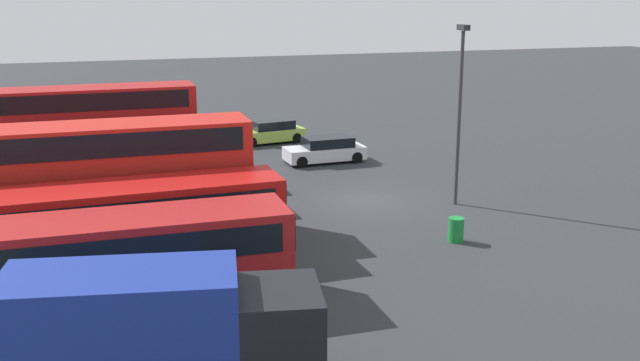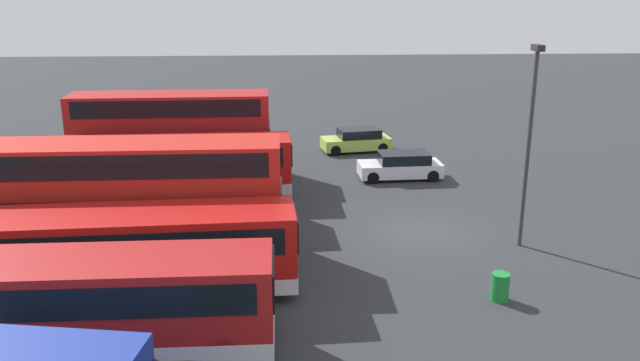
{
  "view_description": "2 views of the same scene",
  "coord_description": "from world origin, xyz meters",
  "px_view_note": "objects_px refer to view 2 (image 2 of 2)",
  "views": [
    {
      "loc": [
        -31.29,
        11.71,
        9.73
      ],
      "look_at": [
        -2.5,
        3.02,
        1.82
      ],
      "focal_mm": 42.4,
      "sensor_mm": 36.0,
      "label": 1
    },
    {
      "loc": [
        -25.76,
        5.7,
        10.21
      ],
      "look_at": [
        2.65,
        4.2,
        1.55
      ],
      "focal_mm": 36.82,
      "sensor_mm": 36.0,
      "label": 2
    }
  ],
  "objects_px": {
    "car_hatchback_silver": "(357,140)",
    "waste_bin_yellow": "(500,287)",
    "bus_single_deck_fifth": "(176,165)",
    "lamp_post_tall": "(530,132)",
    "bus_double_decker_third": "(124,197)",
    "bus_single_deck_second": "(126,251)",
    "bus_double_decker_sixth": "(172,133)",
    "car_small_green": "(401,166)",
    "bus_single_deck_fourth": "(160,189)",
    "bus_single_deck_near_end": "(81,304)"
  },
  "relations": [
    {
      "from": "lamp_post_tall",
      "to": "waste_bin_yellow",
      "type": "height_order",
      "value": "lamp_post_tall"
    },
    {
      "from": "waste_bin_yellow",
      "to": "bus_single_deck_near_end",
      "type": "bearing_deg",
      "value": 101.94
    },
    {
      "from": "bus_double_decker_sixth",
      "to": "lamp_post_tall",
      "type": "relative_size",
      "value": 1.32
    },
    {
      "from": "bus_single_deck_fourth",
      "to": "bus_double_decker_sixth",
      "type": "bearing_deg",
      "value": 5.03
    },
    {
      "from": "bus_double_decker_third",
      "to": "lamp_post_tall",
      "type": "distance_m",
      "value": 15.65
    },
    {
      "from": "car_hatchback_silver",
      "to": "waste_bin_yellow",
      "type": "height_order",
      "value": "car_hatchback_silver"
    },
    {
      "from": "bus_single_deck_second",
      "to": "bus_double_decker_third",
      "type": "height_order",
      "value": "bus_double_decker_third"
    },
    {
      "from": "bus_double_decker_sixth",
      "to": "lamp_post_tall",
      "type": "height_order",
      "value": "lamp_post_tall"
    },
    {
      "from": "car_hatchback_silver",
      "to": "car_small_green",
      "type": "relative_size",
      "value": 0.99
    },
    {
      "from": "bus_double_decker_third",
      "to": "lamp_post_tall",
      "type": "relative_size",
      "value": 1.49
    },
    {
      "from": "bus_single_deck_second",
      "to": "bus_single_deck_fifth",
      "type": "xyz_separation_m",
      "value": [
        10.6,
        -0.02,
        -0.0
      ]
    },
    {
      "from": "bus_single_deck_second",
      "to": "bus_single_deck_fifth",
      "type": "bearing_deg",
      "value": -0.08
    },
    {
      "from": "bus_single_deck_second",
      "to": "bus_double_decker_sixth",
      "type": "xyz_separation_m",
      "value": [
        14.23,
        0.74,
        0.82
      ]
    },
    {
      "from": "bus_single_deck_near_end",
      "to": "bus_single_deck_fourth",
      "type": "relative_size",
      "value": 1.03
    },
    {
      "from": "bus_single_deck_second",
      "to": "car_small_green",
      "type": "distance_m",
      "value": 17.56
    },
    {
      "from": "bus_single_deck_fifth",
      "to": "lamp_post_tall",
      "type": "distance_m",
      "value": 16.58
    },
    {
      "from": "bus_single_deck_second",
      "to": "car_small_green",
      "type": "xyz_separation_m",
      "value": [
        13.2,
        -11.55,
        -0.92
      ]
    },
    {
      "from": "bus_single_deck_fifth",
      "to": "waste_bin_yellow",
      "type": "relative_size",
      "value": 11.91
    },
    {
      "from": "bus_double_decker_third",
      "to": "car_small_green",
      "type": "height_order",
      "value": "bus_double_decker_third"
    },
    {
      "from": "waste_bin_yellow",
      "to": "bus_single_deck_fifth",
      "type": "bearing_deg",
      "value": 46.91
    },
    {
      "from": "bus_single_deck_fifth",
      "to": "car_small_green",
      "type": "relative_size",
      "value": 2.51
    },
    {
      "from": "waste_bin_yellow",
      "to": "car_small_green",
      "type": "bearing_deg",
      "value": 3.56
    },
    {
      "from": "bus_single_deck_fifth",
      "to": "bus_single_deck_fourth",
      "type": "bearing_deg",
      "value": 178.39
    },
    {
      "from": "bus_double_decker_third",
      "to": "car_hatchback_silver",
      "type": "xyz_separation_m",
      "value": [
        16.0,
        -10.55,
        -1.75
      ]
    },
    {
      "from": "bus_single_deck_fifth",
      "to": "lamp_post_tall",
      "type": "xyz_separation_m",
      "value": [
        -6.99,
        -14.72,
        3.05
      ]
    },
    {
      "from": "bus_single_deck_second",
      "to": "bus_double_decker_sixth",
      "type": "distance_m",
      "value": 14.28
    },
    {
      "from": "car_small_green",
      "to": "bus_single_deck_fourth",
      "type": "bearing_deg",
      "value": 118.66
    },
    {
      "from": "bus_double_decker_sixth",
      "to": "car_hatchback_silver",
      "type": "bearing_deg",
      "value": -64.58
    },
    {
      "from": "bus_double_decker_third",
      "to": "bus_single_deck_near_end",
      "type": "bearing_deg",
      "value": -177.07
    },
    {
      "from": "bus_single_deck_second",
      "to": "car_small_green",
      "type": "relative_size",
      "value": 2.55
    },
    {
      "from": "car_hatchback_silver",
      "to": "waste_bin_yellow",
      "type": "distance_m",
      "value": 20.43
    },
    {
      "from": "bus_single_deck_second",
      "to": "car_hatchback_silver",
      "type": "relative_size",
      "value": 2.59
    },
    {
      "from": "bus_single_deck_fourth",
      "to": "bus_single_deck_second",
      "type": "bearing_deg",
      "value": -179.24
    },
    {
      "from": "bus_double_decker_third",
      "to": "bus_single_deck_fifth",
      "type": "height_order",
      "value": "bus_double_decker_third"
    },
    {
      "from": "bus_single_deck_second",
      "to": "bus_single_deck_fourth",
      "type": "distance_m",
      "value": 6.84
    },
    {
      "from": "bus_double_decker_sixth",
      "to": "car_small_green",
      "type": "relative_size",
      "value": 2.35
    },
    {
      "from": "lamp_post_tall",
      "to": "car_small_green",
      "type": "bearing_deg",
      "value": 18.39
    },
    {
      "from": "bus_single_deck_fourth",
      "to": "bus_double_decker_sixth",
      "type": "xyz_separation_m",
      "value": [
        7.39,
        0.65,
        0.83
      ]
    },
    {
      "from": "bus_single_deck_second",
      "to": "car_hatchback_silver",
      "type": "bearing_deg",
      "value": -26.99
    },
    {
      "from": "bus_double_decker_third",
      "to": "car_small_green",
      "type": "bearing_deg",
      "value": -51.0
    },
    {
      "from": "bus_double_decker_sixth",
      "to": "waste_bin_yellow",
      "type": "height_order",
      "value": "bus_double_decker_sixth"
    },
    {
      "from": "bus_single_deck_near_end",
      "to": "bus_single_deck_fourth",
      "type": "xyz_separation_m",
      "value": [
        10.57,
        -0.3,
        -0.0
      ]
    },
    {
      "from": "car_hatchback_silver",
      "to": "waste_bin_yellow",
      "type": "bearing_deg",
      "value": -172.59
    },
    {
      "from": "car_hatchback_silver",
      "to": "bus_single_deck_second",
      "type": "bearing_deg",
      "value": 153.01
    },
    {
      "from": "bus_single_deck_near_end",
      "to": "car_small_green",
      "type": "bearing_deg",
      "value": -35.19
    },
    {
      "from": "bus_single_deck_near_end",
      "to": "bus_single_deck_fourth",
      "type": "height_order",
      "value": "same"
    },
    {
      "from": "car_small_green",
      "to": "waste_bin_yellow",
      "type": "xyz_separation_m",
      "value": [
        -14.22,
        -0.89,
        -0.23
      ]
    },
    {
      "from": "bus_single_deck_near_end",
      "to": "bus_double_decker_sixth",
      "type": "distance_m",
      "value": 17.99
    },
    {
      "from": "bus_single_deck_near_end",
      "to": "bus_double_decker_third",
      "type": "bearing_deg",
      "value": 2.93
    },
    {
      "from": "bus_double_decker_sixth",
      "to": "lamp_post_tall",
      "type": "distance_m",
      "value": 18.91
    }
  ]
}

